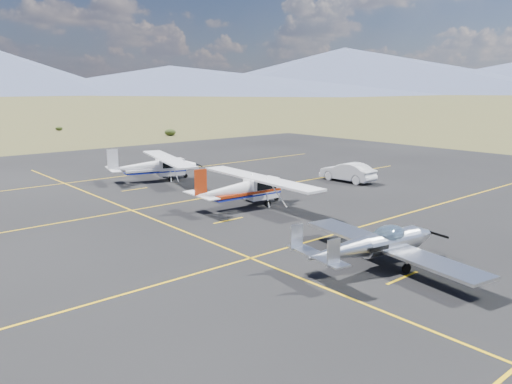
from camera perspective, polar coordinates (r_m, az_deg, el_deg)
name	(u,v)px	position (r m, az deg, el deg)	size (l,w,h in m)	color
ground	(375,241)	(24.38, 13.42, -5.52)	(1600.00, 1600.00, 0.00)	#383D1C
apron	(275,213)	(28.87, 2.17, -2.46)	(72.00, 72.00, 0.02)	black
aircraft_low_wing	(376,244)	(20.83, 13.60, -5.84)	(6.61, 9.12, 1.97)	silver
aircraft_cessna	(246,188)	(30.26, -1.18, 0.48)	(6.18, 10.32, 2.61)	white
aircraft_plain	(155,166)	(39.44, -11.47, 2.95)	(6.77, 10.30, 2.61)	white
sedan	(348,172)	(39.02, 10.43, 2.27)	(1.54, 4.43, 1.46)	white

